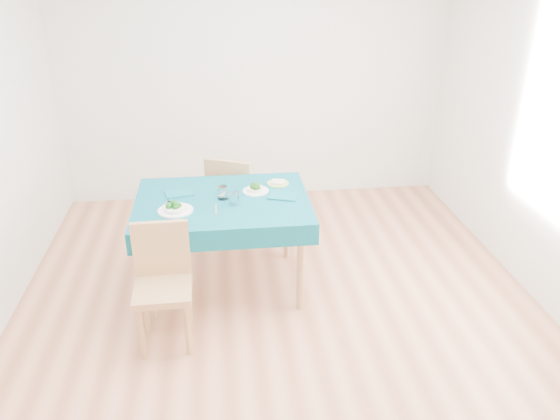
{
  "coord_description": "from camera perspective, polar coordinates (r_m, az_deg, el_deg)",
  "views": [
    {
      "loc": [
        -0.4,
        -3.37,
        2.46
      ],
      "look_at": [
        0.0,
        0.0,
        0.85
      ],
      "focal_mm": 35.0,
      "sensor_mm": 36.0,
      "label": 1
    }
  ],
  "objects": [
    {
      "name": "chair_near",
      "position": [
        3.72,
        -12.21,
        -7.57
      ],
      "size": [
        0.39,
        0.42,
        0.95
      ],
      "primitive_type": "cube",
      "rotation": [
        0.0,
        0.0,
        0.02
      ],
      "color": "#A67A4E",
      "rests_on": "ground"
    },
    {
      "name": "napkin_near",
      "position": [
        4.31,
        -10.49,
        1.72
      ],
      "size": [
        0.24,
        0.19,
        0.01
      ],
      "primitive_type": "cube",
      "rotation": [
        0.0,
        0.0,
        0.23
      ],
      "color": "#0B5564",
      "rests_on": "table"
    },
    {
      "name": "side_plate",
      "position": [
        4.43,
        -0.21,
        2.82
      ],
      "size": [
        0.18,
        0.18,
        0.01
      ],
      "primitive_type": "cylinder",
      "color": "#9DBE5C",
      "rests_on": "table"
    },
    {
      "name": "tumbler_side",
      "position": [
        4.06,
        -4.82,
        1.21
      ],
      "size": [
        0.08,
        0.08,
        0.1
      ],
      "primitive_type": "cylinder",
      "color": "white",
      "rests_on": "table"
    },
    {
      "name": "tumbler_center",
      "position": [
        4.16,
        -6.02,
        1.82
      ],
      "size": [
        0.08,
        0.08,
        0.1
      ],
      "primitive_type": "cylinder",
      "color": "white",
      "rests_on": "table"
    },
    {
      "name": "fork_near",
      "position": [
        4.13,
        -12.03,
        0.44
      ],
      "size": [
        0.1,
        0.17,
        0.0
      ],
      "primitive_type": "cube",
      "rotation": [
        0.0,
        0.0,
        -0.43
      ],
      "color": "silver",
      "rests_on": "table"
    },
    {
      "name": "bowl_near",
      "position": [
        4.01,
        -10.9,
        0.37
      ],
      "size": [
        0.26,
        0.26,
        0.08
      ],
      "primitive_type": null,
      "color": "white",
      "rests_on": "table"
    },
    {
      "name": "bowl_far",
      "position": [
        4.27,
        -2.56,
        2.3
      ],
      "size": [
        0.21,
        0.21,
        0.06
      ],
      "primitive_type": null,
      "color": "white",
      "rests_on": "table"
    },
    {
      "name": "fork_far",
      "position": [
        4.27,
        -6.04,
        1.77
      ],
      "size": [
        0.09,
        0.18,
        0.0
      ],
      "primitive_type": "cube",
      "rotation": [
        0.0,
        0.0,
        0.38
      ],
      "color": "silver",
      "rests_on": "table"
    },
    {
      "name": "knife_near",
      "position": [
        4.01,
        -6.72,
        0.08
      ],
      "size": [
        0.02,
        0.19,
        0.0
      ],
      "primitive_type": "cube",
      "rotation": [
        0.0,
        0.0,
        0.0
      ],
      "color": "silver",
      "rests_on": "table"
    },
    {
      "name": "knife_far",
      "position": [
        4.24,
        -0.55,
        1.73
      ],
      "size": [
        0.09,
        0.18,
        0.0
      ],
      "primitive_type": "cube",
      "rotation": [
        0.0,
        0.0,
        -0.41
      ],
      "color": "silver",
      "rests_on": "table"
    },
    {
      "name": "room_shell",
      "position": [
        3.57,
        0.0,
        7.24
      ],
      "size": [
        4.02,
        4.52,
        2.73
      ],
      "color": "#A26243",
      "rests_on": "ground"
    },
    {
      "name": "table",
      "position": [
        4.33,
        -5.82,
        -3.5
      ],
      "size": [
        1.31,
        1.0,
        0.76
      ],
      "primitive_type": "cube",
      "color": "#084C5B",
      "rests_on": "ground"
    },
    {
      "name": "napkin_far",
      "position": [
        4.18,
        0.32,
        1.46
      ],
      "size": [
        0.26,
        0.22,
        0.01
      ],
      "primitive_type": "cube",
      "rotation": [
        0.0,
        0.0,
        -0.33
      ],
      "color": "#0B5564",
      "rests_on": "table"
    },
    {
      "name": "bread_slice",
      "position": [
        4.42,
        -0.21,
        2.96
      ],
      "size": [
        0.13,
        0.13,
        0.02
      ],
      "primitive_type": "cube",
      "rotation": [
        0.0,
        0.0,
        -0.28
      ],
      "color": "beige",
      "rests_on": "side_plate"
    },
    {
      "name": "chair_far",
      "position": [
        4.97,
        -4.56,
        2.38
      ],
      "size": [
        0.57,
        0.59,
        1.05
      ],
      "primitive_type": "cube",
      "rotation": [
        0.0,
        0.0,
        2.72
      ],
      "color": "#A67A4E",
      "rests_on": "ground"
    }
  ]
}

